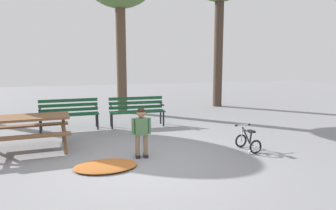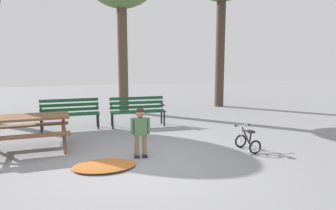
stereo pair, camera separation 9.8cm
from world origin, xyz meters
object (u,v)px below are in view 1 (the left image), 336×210
(child_standing, at_px, (141,129))
(kids_bicycle, at_px, (248,142))
(park_bench_left, at_px, (137,109))
(park_bench_far_left, at_px, (69,112))
(picnic_table, at_px, (25,124))

(child_standing, relative_size, kids_bicycle, 1.74)
(park_bench_left, bearing_deg, kids_bicycle, -59.02)
(park_bench_far_left, xyz_separation_m, kids_bicycle, (3.78, -3.18, -0.31))
(picnic_table, relative_size, child_standing, 1.87)
(park_bench_far_left, height_order, kids_bicycle, park_bench_far_left)
(kids_bicycle, bearing_deg, park_bench_far_left, 139.93)
(picnic_table, relative_size, park_bench_far_left, 1.18)
(park_bench_far_left, relative_size, kids_bicycle, 2.75)
(kids_bicycle, bearing_deg, child_standing, 175.68)
(park_bench_far_left, bearing_deg, child_standing, -64.04)
(picnic_table, bearing_deg, kids_bicycle, -15.28)
(child_standing, bearing_deg, kids_bicycle, -4.32)
(child_standing, bearing_deg, park_bench_left, 81.42)
(park_bench_left, xyz_separation_m, child_standing, (-0.44, -2.94, 0.09))
(park_bench_left, height_order, kids_bicycle, park_bench_left)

